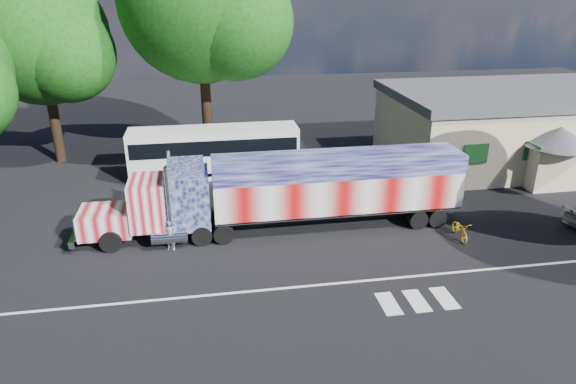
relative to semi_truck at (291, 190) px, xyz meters
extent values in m
plane|color=black|center=(-0.11, -2.59, -2.16)|extent=(100.00, 100.00, 0.00)
cube|color=silver|center=(-0.11, -5.59, -2.16)|extent=(30.00, 0.15, 0.01)
cube|color=silver|center=(2.69, -7.39, -2.16)|extent=(0.70, 1.60, 0.01)
cube|color=silver|center=(3.89, -7.39, -2.16)|extent=(0.70, 1.60, 0.01)
cube|color=silver|center=(5.09, -7.39, -2.16)|extent=(0.70, 1.60, 0.01)
cube|color=black|center=(-6.16, 0.00, -1.49)|extent=(8.59, 0.95, 0.29)
cube|color=#D47E88|center=(-9.21, 0.00, -1.02)|extent=(2.48, 2.10, 1.24)
cube|color=silver|center=(-10.50, 0.00, -1.02)|extent=(0.11, 1.81, 1.11)
cube|color=silver|center=(-10.69, 0.00, -1.64)|extent=(0.29, 2.39, 0.34)
cube|color=#D47E88|center=(-7.11, 0.00, -0.16)|extent=(1.72, 2.39, 2.39)
cube|color=black|center=(-7.92, 0.00, 0.27)|extent=(0.06, 2.01, 0.86)
cube|color=#464D7C|center=(-5.20, 0.00, -0.06)|extent=(2.10, 2.39, 2.77)
cube|color=#464D7C|center=(-5.20, 0.00, 1.51)|extent=(1.72, 2.29, 0.48)
cylinder|color=silver|center=(-6.06, 1.26, -0.06)|extent=(0.19, 0.19, 4.20)
cylinder|color=silver|center=(-6.06, -1.26, -0.06)|extent=(0.19, 0.19, 4.20)
cylinder|color=silver|center=(-6.16, 1.24, -1.54)|extent=(1.72, 0.63, 0.63)
cylinder|color=silver|center=(-6.16, -1.24, -1.54)|extent=(1.72, 0.63, 0.63)
cylinder|color=black|center=(-8.92, -1.05, -1.64)|extent=(1.05, 0.33, 1.05)
cylinder|color=black|center=(-8.92, 1.05, -1.64)|extent=(1.05, 0.33, 1.05)
cylinder|color=black|center=(-4.63, -1.00, -1.67)|extent=(0.99, 0.53, 0.99)
cylinder|color=black|center=(-4.63, 1.00, -1.67)|extent=(0.99, 0.53, 0.99)
cylinder|color=black|center=(-3.58, -1.00, -1.67)|extent=(0.99, 0.53, 0.99)
cylinder|color=black|center=(-3.58, 1.00, -1.67)|extent=(0.99, 0.53, 0.99)
cube|color=black|center=(2.44, 0.00, -1.26)|extent=(12.41, 1.05, 0.29)
cube|color=#D87878|center=(2.44, 0.00, -0.16)|extent=(12.80, 2.48, 1.91)
cube|color=#484B88|center=(2.44, 0.00, 1.27)|extent=(12.80, 2.48, 0.95)
cube|color=silver|center=(2.44, 0.00, -1.11)|extent=(12.80, 2.48, 0.11)
cube|color=silver|center=(8.86, 0.00, 0.32)|extent=(0.04, 2.39, 2.77)
cylinder|color=black|center=(6.54, -1.00, -1.67)|extent=(0.99, 0.53, 0.99)
cylinder|color=black|center=(6.54, 1.00, -1.67)|extent=(0.99, 0.53, 0.99)
cylinder|color=black|center=(7.59, -1.00, -1.67)|extent=(0.99, 0.53, 0.99)
cylinder|color=black|center=(7.59, 1.00, -1.67)|extent=(0.99, 0.53, 0.99)
cube|color=white|center=(-3.62, 8.85, -0.56)|extent=(11.00, 2.38, 3.21)
cube|color=black|center=(-3.62, 8.85, 0.04)|extent=(10.64, 2.44, 1.01)
cube|color=black|center=(-3.62, 8.85, -1.75)|extent=(11.00, 2.38, 0.23)
cube|color=black|center=(-9.12, 8.85, -0.42)|extent=(0.06, 2.11, 1.28)
cylinder|color=black|center=(-7.74, 7.70, -1.70)|extent=(0.92, 0.28, 0.92)
cylinder|color=black|center=(-7.74, 10.00, -1.70)|extent=(0.92, 0.28, 0.92)
cylinder|color=black|center=(-0.87, 7.70, -1.70)|extent=(0.92, 0.28, 0.92)
cylinder|color=black|center=(-0.87, 10.00, -1.70)|extent=(0.92, 0.28, 0.92)
cylinder|color=black|center=(-0.04, 7.70, -1.70)|extent=(0.92, 0.28, 0.92)
cylinder|color=black|center=(-0.04, 10.00, -1.70)|extent=(0.92, 0.28, 0.92)
cube|color=beige|center=(19.89, 8.41, 0.14)|extent=(22.00, 10.00, 4.60)
cube|color=#46464B|center=(19.89, 8.41, 2.74)|extent=(22.40, 10.40, 0.60)
cube|color=#1E5926|center=(11.89, 3.37, 0.24)|extent=(1.60, 0.08, 1.20)
cube|color=#1E5926|center=(15.89, 3.37, 0.24)|extent=(1.60, 0.08, 1.20)
cube|color=beige|center=(16.89, 2.81, -0.86)|extent=(3.00, 1.20, 2.60)
cube|color=#1E5926|center=(16.89, 2.81, 0.74)|extent=(3.40, 1.60, 0.25)
cone|color=#46464B|center=(16.89, 2.81, 1.24)|extent=(4.00, 4.00, 1.20)
imported|color=slate|center=(-6.12, -1.30, -1.40)|extent=(0.63, 0.49, 1.53)
imported|color=gold|center=(8.18, -2.50, -1.68)|extent=(0.79, 1.88, 0.96)
cylinder|color=black|center=(-3.94, 12.52, 2.20)|extent=(0.70, 0.70, 8.73)
sphere|color=#1A5614|center=(-3.94, 12.52, 8.75)|extent=(10.79, 10.79, 10.79)
sphere|color=#1A5614|center=(-1.78, 10.90, 7.50)|extent=(7.55, 7.55, 7.55)
cylinder|color=black|center=(-14.52, 13.56, 1.31)|extent=(0.70, 0.70, 6.94)
sphere|color=#1A5614|center=(-14.52, 13.56, 6.51)|extent=(9.00, 9.00, 9.00)
sphere|color=#1A5614|center=(-12.72, 12.21, 5.52)|extent=(6.30, 6.30, 6.30)
sphere|color=#1A5614|center=(-15.87, 14.91, 7.50)|extent=(5.85, 5.85, 5.85)
camera|label=1|loc=(-4.18, -23.87, 9.81)|focal=32.00mm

